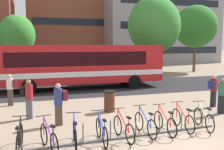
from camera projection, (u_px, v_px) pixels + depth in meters
The scene contains 23 objects.
ground at pixel (175, 137), 9.20m from camera, with size 200.00×200.00×0.00m, color gray.
bus_lane_asphalt at pixel (98, 87), 19.68m from camera, with size 80.00×7.20×0.01m, color #232326.
city_bus at pixel (82, 65), 19.12m from camera, with size 12.05×2.67×3.20m.
bike_rack at pixel (123, 136), 9.02m from camera, with size 7.62×0.49×0.70m.
parked_bicycle_black_0 at pixel (20, 139), 7.90m from camera, with size 0.52×1.72×0.99m.
parked_bicycle_purple_1 at pixel (49, 138), 8.00m from camera, with size 0.61×1.68×0.99m.
parked_bicycle_blue_2 at pixel (75, 135), 8.32m from camera, with size 0.52×1.72×0.99m.
parked_bicycle_blue_3 at pixel (102, 131), 8.63m from camera, with size 0.52×1.72×0.99m.
parked_bicycle_red_4 at pixel (124, 129), 8.91m from camera, with size 0.52×1.72×0.99m.
parked_bicycle_blue_5 at pixel (145, 124), 9.39m from camera, with size 0.52×1.72×0.99m.
parked_bicycle_red_6 at pixel (165, 123), 9.56m from camera, with size 0.52×1.72×0.99m.
parked_bicycle_red_7 at pixel (183, 120), 9.94m from camera, with size 0.52×1.72×0.99m.
parked_bicycle_silver_8 at pixel (204, 119), 10.07m from camera, with size 0.53×1.70×0.99m.
commuter_maroon_pack_0 at pixel (11, 88), 13.80m from camera, with size 0.52×0.34×1.68m.
commuter_navy_pack_1 at pixel (213, 88), 13.49m from camera, with size 0.60×0.48×1.71m.
commuter_black_pack_2 at pixel (28, 96), 11.33m from camera, with size 0.57×0.40×1.75m.
commuter_black_pack_3 at pixel (222, 93), 12.18m from camera, with size 0.59×0.45×1.69m.
commuter_maroon_pack_4 at pixel (59, 101), 10.42m from camera, with size 0.56×0.39×1.72m.
trash_bin at pixel (109, 101), 12.61m from camera, with size 0.55×0.55×1.03m.
street_tree_0 at pixel (17, 35), 24.04m from camera, with size 3.31×3.31×5.96m.
street_tree_1 at pixel (154, 25), 24.79m from camera, with size 5.01×5.01×7.78m.
street_tree_2 at pixel (195, 27), 30.43m from camera, with size 4.97×4.97×7.80m.
building_centre_block at pixel (67, 26), 47.07m from camera, with size 14.01×10.58×12.89m.
Camera 1 is at (-4.75, -7.82, 3.27)m, focal length 41.70 mm.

